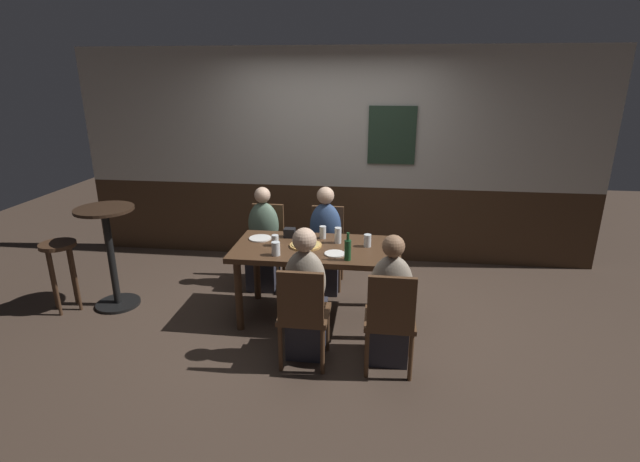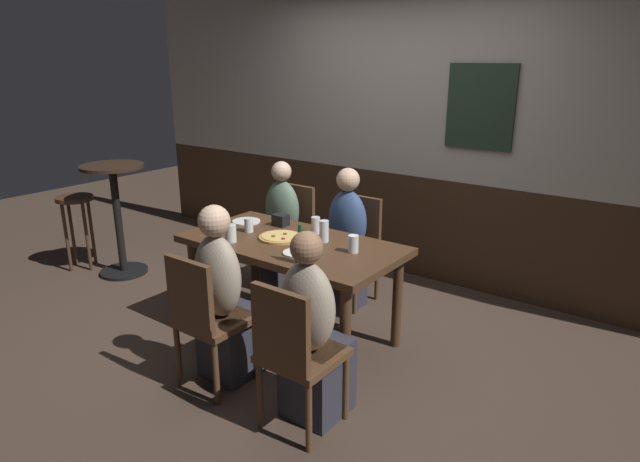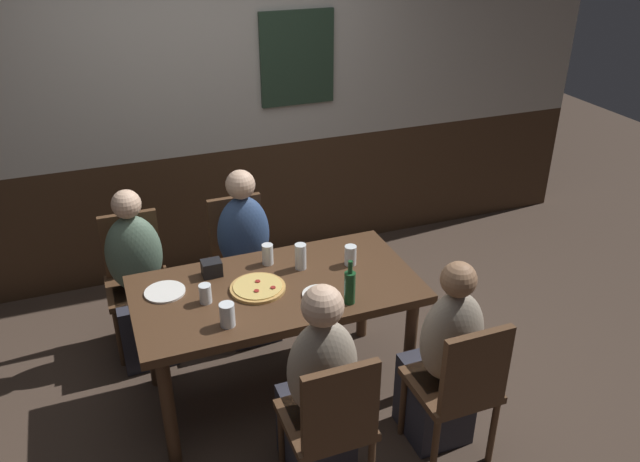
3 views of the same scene
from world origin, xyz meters
name	(u,v)px [view 2 (image 2 of 3)]	position (x,y,z in m)	size (l,w,h in m)	color
ground_plane	(293,335)	(0.00, 0.00, 0.00)	(12.00, 12.00, 0.00)	#423328
wall_back	(407,135)	(0.00, 1.65, 1.30)	(6.40, 0.13, 2.60)	#3D2819
dining_table	(292,253)	(0.00, 0.00, 0.65)	(1.56, 0.81, 0.74)	#472D1C
chair_mid_far	(355,243)	(0.00, 0.82, 0.50)	(0.40, 0.40, 0.88)	#513521
chair_left_far	(291,229)	(-0.69, 0.82, 0.50)	(0.40, 0.40, 0.88)	#513521
chair_right_near	(294,350)	(0.69, -0.82, 0.50)	(0.40, 0.40, 0.88)	#513521
chair_mid_near	(205,315)	(0.00, -0.82, 0.50)	(0.40, 0.40, 0.88)	#513521
person_mid_far	(344,250)	(0.00, 0.66, 0.48)	(0.34, 0.37, 1.15)	#2D2D38
person_left_far	(279,236)	(-0.69, 0.66, 0.47)	(0.34, 0.37, 1.13)	#2D2D38
person_right_near	(313,342)	(0.69, -0.66, 0.47)	(0.34, 0.37, 1.13)	#2D2D38
person_mid_near	(225,307)	(0.00, -0.66, 0.49)	(0.34, 0.37, 1.16)	#2D2D38
pizza	(280,237)	(-0.10, 0.00, 0.75)	(0.30, 0.30, 0.03)	tan
beer_glass_tall	(316,226)	(0.03, 0.25, 0.80)	(0.07, 0.07, 0.12)	silver
highball_clear	(324,233)	(0.19, 0.13, 0.81)	(0.07, 0.07, 0.15)	silver
tumbler_water	(249,225)	(-0.39, -0.02, 0.79)	(0.07, 0.07, 0.10)	silver
pint_glass_pale	(353,245)	(0.47, 0.07, 0.79)	(0.07, 0.07, 0.12)	silver
beer_glass_half	(231,234)	(-0.33, -0.26, 0.79)	(0.08, 0.08, 0.12)	silver
beer_bottle_green	(300,248)	(0.31, -0.29, 0.84)	(0.06, 0.06, 0.25)	#194723
plate_white_large	(246,221)	(-0.58, 0.15, 0.75)	(0.22, 0.22, 0.01)	white
plate_white_small	(297,253)	(0.19, -0.17, 0.75)	(0.19, 0.19, 0.01)	white
condiment_caddy	(281,220)	(-0.30, 0.24, 0.79)	(0.11, 0.09, 0.09)	black
side_bar_table	(117,211)	(-2.09, -0.02, 0.62)	(0.56, 0.56, 1.05)	black
bar_stool	(76,212)	(-2.54, -0.17, 0.56)	(0.34, 0.34, 0.72)	#422B1C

